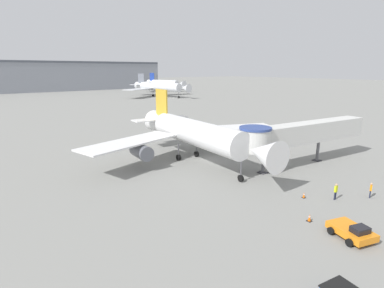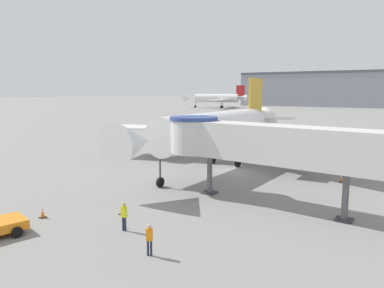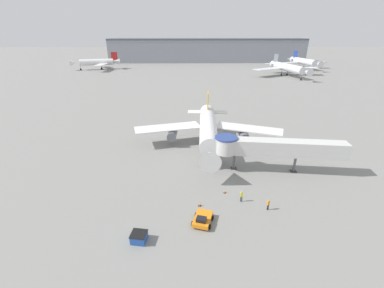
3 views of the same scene
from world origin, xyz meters
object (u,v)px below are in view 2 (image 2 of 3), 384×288
(jet_bridge, at_px, (282,145))
(ground_crew_marshaller, at_px, (149,238))
(background_jet_red_tail, at_px, (218,98))
(ground_crew_wing_walker, at_px, (124,214))
(main_airplane, at_px, (218,130))
(traffic_cone_apron_front, at_px, (43,213))
(traffic_cone_near_nose, at_px, (122,210))
(traffic_cone_starboard_wing, at_px, (341,179))

(jet_bridge, bearing_deg, ground_crew_marshaller, -99.42)
(jet_bridge, xyz_separation_m, background_jet_red_tail, (-75.46, 139.33, 0.08))
(ground_crew_marshaller, bearing_deg, ground_crew_wing_walker, -51.81)
(main_airplane, xyz_separation_m, ground_crew_marshaller, (7.14, -22.08, -3.32))
(main_airplane, xyz_separation_m, traffic_cone_apron_front, (-2.76, -21.06, -3.98))
(background_jet_red_tail, bearing_deg, traffic_cone_apron_front, 6.51)
(traffic_cone_near_nose, xyz_separation_m, ground_crew_marshaller, (5.70, -4.31, 0.71))
(jet_bridge, height_order, traffic_cone_starboard_wing, jet_bridge)
(ground_crew_marshaller, bearing_deg, traffic_cone_starboard_wing, -126.77)
(main_airplane, distance_m, jet_bridge, 14.91)
(ground_crew_wing_walker, bearing_deg, traffic_cone_apron_front, -168.31)
(traffic_cone_starboard_wing, relative_size, ground_crew_wing_walker, 0.35)
(jet_bridge, xyz_separation_m, traffic_cone_near_nose, (-9.08, -7.20, -4.45))
(main_airplane, xyz_separation_m, jet_bridge, (10.51, -10.57, 0.42))
(traffic_cone_apron_front, xyz_separation_m, traffic_cone_starboard_wing, (15.89, 21.14, -0.03))
(traffic_cone_near_nose, bearing_deg, background_jet_red_tail, 114.37)
(traffic_cone_apron_front, height_order, background_jet_red_tail, background_jet_red_tail)
(traffic_cone_apron_front, relative_size, background_jet_red_tail, 0.02)
(traffic_cone_near_nose, height_order, background_jet_red_tail, background_jet_red_tail)
(background_jet_red_tail, bearing_deg, main_airplane, 10.73)
(ground_crew_wing_walker, bearing_deg, jet_bridge, 56.82)
(jet_bridge, relative_size, background_jet_red_tail, 0.73)
(main_airplane, height_order, traffic_cone_starboard_wing, main_airplane)
(traffic_cone_apron_front, relative_size, traffic_cone_near_nose, 1.16)
(traffic_cone_near_nose, height_order, ground_crew_wing_walker, ground_crew_wing_walker)
(ground_crew_marshaller, distance_m, background_jet_red_tail, 167.22)
(main_airplane, bearing_deg, background_jet_red_tail, 119.92)
(main_airplane, xyz_separation_m, traffic_cone_starboard_wing, (13.13, 0.08, -4.01))
(main_airplane, height_order, ground_crew_marshaller, main_airplane)
(ground_crew_marshaller, bearing_deg, background_jet_red_tail, -86.08)
(main_airplane, bearing_deg, jet_bridge, -41.99)
(ground_crew_marshaller, bearing_deg, main_airplane, -93.71)
(main_airplane, bearing_deg, traffic_cone_apron_front, -94.30)
(traffic_cone_near_nose, distance_m, ground_crew_marshaller, 7.18)
(traffic_cone_starboard_wing, xyz_separation_m, ground_crew_wing_walker, (-9.49, -20.13, 0.75))
(traffic_cone_apron_front, xyz_separation_m, traffic_cone_near_nose, (4.20, 3.29, -0.05))
(traffic_cone_near_nose, bearing_deg, traffic_cone_starboard_wing, 56.76)
(jet_bridge, xyz_separation_m, ground_crew_wing_walker, (-6.87, -9.48, -3.69))
(main_airplane, xyz_separation_m, background_jet_red_tail, (-64.94, 128.76, 0.50))
(traffic_cone_starboard_wing, height_order, ground_crew_wing_walker, ground_crew_wing_walker)
(traffic_cone_near_nose, distance_m, background_jet_red_tail, 160.92)
(traffic_cone_starboard_wing, xyz_separation_m, background_jet_red_tail, (-78.08, 128.68, 4.51))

